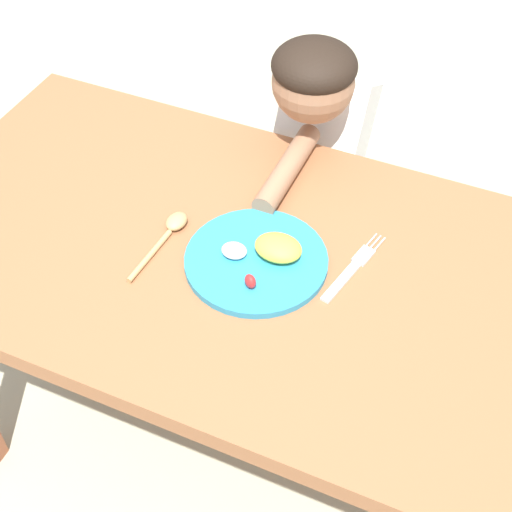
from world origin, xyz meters
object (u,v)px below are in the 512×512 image
object	(u,v)px
plate	(259,258)
person	(319,187)
spoon	(169,231)
fork	(352,270)

from	to	relation	value
plate	person	xyz separation A→B (m)	(-0.04, 0.46, -0.22)
spoon	person	xyz separation A→B (m)	(0.14, 0.46, -0.21)
spoon	person	bearing A→B (deg)	-13.80
plate	spoon	world-z (taller)	plate
plate	spoon	size ratio (longest dim) A/B	1.37
fork	person	bearing A→B (deg)	38.69
plate	fork	distance (m)	0.17
plate	person	world-z (taller)	person
fork	spoon	distance (m)	0.35
person	spoon	bearing A→B (deg)	72.86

